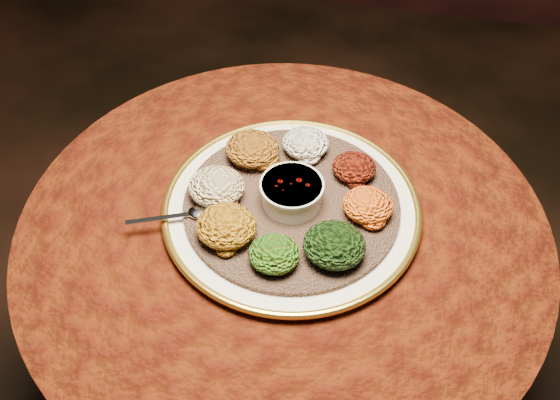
# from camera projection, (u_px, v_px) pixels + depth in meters

# --- Properties ---
(table) EXTENTS (0.96, 0.96, 0.73)m
(table) POSITION_uv_depth(u_px,v_px,m) (283.00, 279.00, 1.26)
(table) COLOR black
(table) RESTS_ON ground
(platter) EXTENTS (0.54, 0.54, 0.02)m
(platter) POSITION_uv_depth(u_px,v_px,m) (291.00, 208.00, 1.13)
(platter) COLOR silver
(platter) RESTS_ON table
(injera) EXTENTS (0.48, 0.48, 0.01)m
(injera) POSITION_uv_depth(u_px,v_px,m) (291.00, 204.00, 1.12)
(injera) COLOR brown
(injera) RESTS_ON platter
(stew_bowl) EXTENTS (0.11, 0.11, 0.05)m
(stew_bowl) POSITION_uv_depth(u_px,v_px,m) (292.00, 192.00, 1.10)
(stew_bowl) COLOR silver
(stew_bowl) RESTS_ON injera
(spoon) EXTENTS (0.14, 0.07, 0.01)m
(spoon) POSITION_uv_depth(u_px,v_px,m) (193.00, 213.00, 1.09)
(spoon) COLOR silver
(spoon) RESTS_ON injera
(portion_ayib) EXTENTS (0.09, 0.09, 0.04)m
(portion_ayib) POSITION_uv_depth(u_px,v_px,m) (305.00, 143.00, 1.19)
(portion_ayib) COLOR white
(portion_ayib) RESTS_ON injera
(portion_kitfo) EXTENTS (0.08, 0.08, 0.04)m
(portion_kitfo) POSITION_uv_depth(u_px,v_px,m) (354.00, 167.00, 1.15)
(portion_kitfo) COLOR black
(portion_kitfo) RESTS_ON injera
(portion_tikil) EXTENTS (0.09, 0.08, 0.04)m
(portion_tikil) POSITION_uv_depth(u_px,v_px,m) (368.00, 205.00, 1.09)
(portion_tikil) COLOR #B05E0E
(portion_tikil) RESTS_ON injera
(portion_gomen) EXTENTS (0.10, 0.10, 0.05)m
(portion_gomen) POSITION_uv_depth(u_px,v_px,m) (334.00, 245.00, 1.02)
(portion_gomen) COLOR black
(portion_gomen) RESTS_ON injera
(portion_mixveg) EXTENTS (0.09, 0.08, 0.04)m
(portion_mixveg) POSITION_uv_depth(u_px,v_px,m) (274.00, 254.00, 1.02)
(portion_mixveg) COLOR #912C09
(portion_mixveg) RESTS_ON injera
(portion_kik) EXTENTS (0.10, 0.10, 0.05)m
(portion_kik) POSITION_uv_depth(u_px,v_px,m) (226.00, 226.00, 1.05)
(portion_kik) COLOR #A6700E
(portion_kik) RESTS_ON injera
(portion_timatim) EXTENTS (0.10, 0.10, 0.05)m
(portion_timatim) POSITION_uv_depth(u_px,v_px,m) (217.00, 186.00, 1.11)
(portion_timatim) COLOR maroon
(portion_timatim) RESTS_ON injera
(portion_shiro) EXTENTS (0.10, 0.10, 0.05)m
(portion_shiro) POSITION_uv_depth(u_px,v_px,m) (252.00, 149.00, 1.18)
(portion_shiro) COLOR brown
(portion_shiro) RESTS_ON injera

